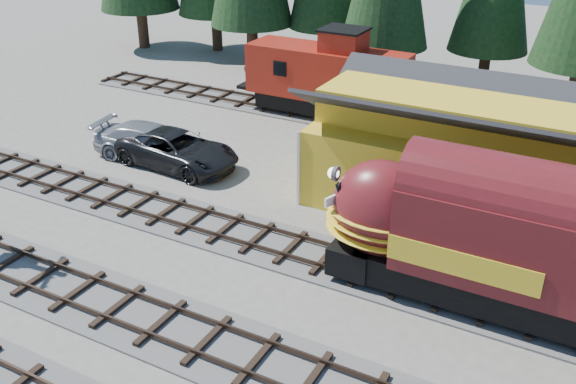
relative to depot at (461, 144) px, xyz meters
The scene contains 7 objects.
ground 10.91m from the depot, 89.99° to the right, with size 120.00×120.00×0.00m, color #6B665B.
track_spur 12.83m from the depot, 143.13° to the left, with size 32.00×3.20×0.33m.
depot is the anchor object (origin of this frame).
locomotive 7.89m from the depot, 55.65° to the right, with size 15.25×3.03×4.15m.
caboose 12.19m from the depot, 142.00° to the left, with size 9.37×2.72×4.87m.
pickup_truck_a 13.41m from the depot, behind, with size 2.90×6.30×1.75m, color black.
pickup_truck_b 15.13m from the depot, behind, with size 2.43×5.98×1.73m, color #97999E.
Camera 1 is at (5.42, -14.49, 13.15)m, focal length 40.00 mm.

